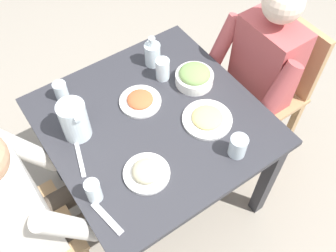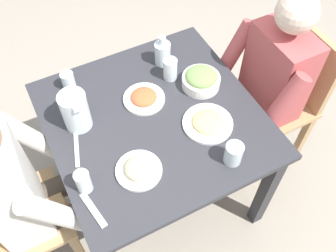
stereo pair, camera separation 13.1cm
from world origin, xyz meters
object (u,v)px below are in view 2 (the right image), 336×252
object	(u,v)px
salad_bowl	(201,79)
chair_far	(0,222)
dining_table	(155,132)
plate_rice_curry	(144,98)
plate_fries	(208,122)
water_glass_far_left	(170,69)
diner_far	(36,188)
water_glass_by_pitcher	(68,81)
oil_carafe	(163,54)
chair_near	(285,93)
water_glass_near_left	(234,154)
water_pitcher	(75,111)
water_glass_center	(83,182)
plate_beans	(139,169)
diner_near	(259,88)

from	to	relation	value
salad_bowl	chair_far	bearing A→B (deg)	96.82
dining_table	plate_rice_curry	xyz separation A→B (m)	(0.12, -0.01, 0.13)
plate_fries	water_glass_far_left	size ratio (longest dim) A/B	2.00
diner_far	plate_fries	xyz separation A→B (m)	(-0.09, -0.78, 0.09)
dining_table	water_glass_far_left	bearing A→B (deg)	-43.72
plate_fries	water_glass_by_pitcher	world-z (taller)	water_glass_by_pitcher
oil_carafe	water_glass_by_pitcher	bearing A→B (deg)	84.04
diner_far	chair_far	bearing A→B (deg)	90.00
diner_far	water_glass_far_left	distance (m)	0.81
water_glass_far_left	water_glass_by_pitcher	bearing A→B (deg)	70.85
chair_near	oil_carafe	bearing A→B (deg)	61.16
chair_far	water_glass_far_left	xyz separation A→B (m)	(0.24, -0.97, 0.28)
dining_table	water_glass_near_left	distance (m)	0.43
diner_far	salad_bowl	size ratio (longest dim) A/B	6.35
diner_far	plate_rice_curry	size ratio (longest dim) A/B	5.93
water_pitcher	water_glass_near_left	world-z (taller)	water_pitcher
water_glass_center	chair_far	bearing A→B (deg)	70.35
plate_fries	water_glass_by_pitcher	distance (m)	0.69
water_glass_far_left	salad_bowl	bearing A→B (deg)	-137.17
water_glass_by_pitcher	water_glass_far_left	bearing A→B (deg)	-109.15
dining_table	oil_carafe	size ratio (longest dim) A/B	5.74
diner_far	water_glass_center	world-z (taller)	diner_far
chair_near	oil_carafe	world-z (taller)	oil_carafe
plate_fries	oil_carafe	distance (m)	0.45
chair_near	water_glass_near_left	size ratio (longest dim) A/B	8.61
chair_near	plate_rice_curry	distance (m)	0.83
plate_beans	water_glass_by_pitcher	xyz separation A→B (m)	(0.57, 0.10, 0.03)
dining_table	salad_bowl	world-z (taller)	salad_bowl
plate_beans	chair_near	bearing A→B (deg)	-78.48
chair_far	plate_fries	xyz separation A→B (m)	(-0.09, -0.99, 0.23)
plate_beans	oil_carafe	size ratio (longest dim) A/B	1.18
chair_near	water_glass_far_left	world-z (taller)	chair_near
diner_far	water_glass_by_pitcher	world-z (taller)	diner_far
plate_beans	water_glass_center	size ratio (longest dim) A/B	1.77
dining_table	diner_far	distance (m)	0.59
salad_bowl	water_pitcher	bearing A→B (deg)	85.44
water_glass_center	oil_carafe	bearing A→B (deg)	-50.29
water_glass_center	water_glass_far_left	distance (m)	0.70
dining_table	water_pitcher	distance (m)	0.40
water_glass_near_left	water_glass_by_pitcher	bearing A→B (deg)	34.02
water_glass_by_pitcher	chair_far	bearing A→B (deg)	128.52
chair_near	water_glass_far_left	xyz separation A→B (m)	(0.21, 0.61, 0.28)
salad_bowl	water_glass_center	distance (m)	0.74
water_pitcher	plate_fries	size ratio (longest dim) A/B	0.84
dining_table	water_glass_by_pitcher	distance (m)	0.48
diner_near	water_glass_near_left	distance (m)	0.52
plate_beans	salad_bowl	bearing A→B (deg)	-57.58
water_pitcher	plate_beans	distance (m)	0.38
chair_far	water_glass_far_left	size ratio (longest dim) A/B	7.71
diner_near	oil_carafe	bearing A→B (deg)	49.94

